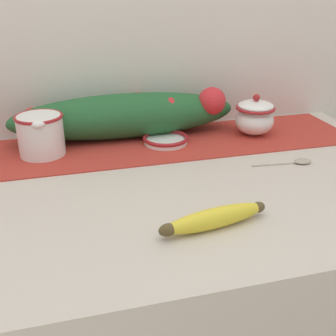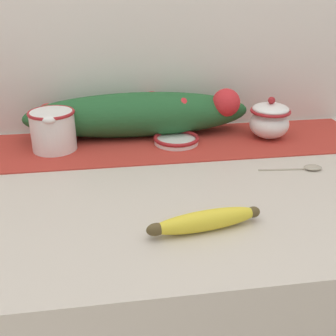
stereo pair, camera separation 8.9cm
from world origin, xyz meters
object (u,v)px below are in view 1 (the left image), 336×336
(small_dish, at_px, (166,139))
(spoon, at_px, (300,162))
(cream_pitcher, at_px, (41,133))
(banana, at_px, (214,218))
(sugar_bowl, at_px, (255,117))

(small_dish, height_order, spoon, small_dish)
(cream_pitcher, height_order, spoon, cream_pitcher)
(cream_pitcher, distance_m, spoon, 0.65)
(cream_pitcher, relative_size, banana, 0.63)
(cream_pitcher, relative_size, spoon, 0.91)
(small_dish, bearing_deg, sugar_bowl, 0.94)
(banana, bearing_deg, spoon, 35.27)
(small_dish, relative_size, banana, 0.57)
(sugar_bowl, bearing_deg, spoon, -84.20)
(sugar_bowl, distance_m, spoon, 0.22)
(spoon, bearing_deg, small_dish, 148.80)
(banana, bearing_deg, small_dish, 87.19)
(small_dish, xyz_separation_m, banana, (-0.02, -0.43, 0.01))
(banana, relative_size, spoon, 1.44)
(sugar_bowl, xyz_separation_m, spoon, (0.02, -0.22, -0.05))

